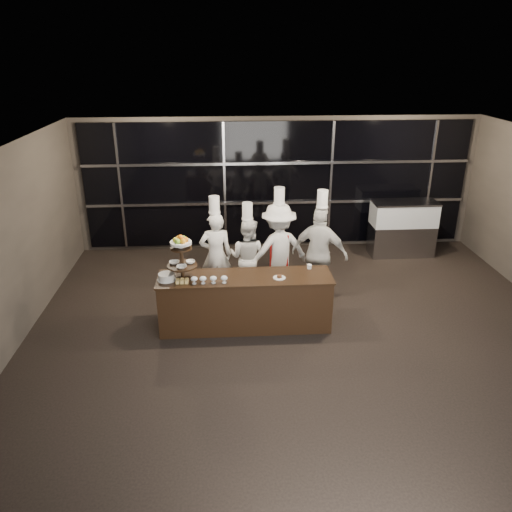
{
  "coord_description": "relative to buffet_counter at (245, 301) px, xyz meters",
  "views": [
    {
      "loc": [
        -1.21,
        -6.01,
        4.34
      ],
      "look_at": [
        -0.71,
        1.63,
        1.15
      ],
      "focal_mm": 35.0,
      "sensor_mm": 36.0,
      "label": 1
    }
  ],
  "objects": [
    {
      "name": "compotes",
      "position": [
        -0.58,
        -0.22,
        0.54
      ],
      "size": [
        0.58,
        0.11,
        0.12
      ],
      "color": "silver",
      "rests_on": "buffet_counter"
    },
    {
      "name": "chef_b",
      "position": [
        0.1,
        1.21,
        0.3
      ],
      "size": [
        0.91,
        0.83,
        1.8
      ],
      "color": "white",
      "rests_on": "ground"
    },
    {
      "name": "chef_a",
      "position": [
        -0.48,
        1.16,
        0.39
      ],
      "size": [
        0.63,
        0.45,
        1.95
      ],
      "color": "white",
      "rests_on": "ground"
    },
    {
      "name": "pastry_squares",
      "position": [
        -1.0,
        -0.16,
        0.48
      ],
      "size": [
        0.2,
        0.13,
        0.05
      ],
      "color": "#EECD74",
      "rests_on": "buffet_counter"
    },
    {
      "name": "display_case",
      "position": [
        3.66,
        2.97,
        0.22
      ],
      "size": [
        1.42,
        0.62,
        1.24
      ],
      "color": "#A5A5AA",
      "rests_on": "ground"
    },
    {
      "name": "room",
      "position": [
        0.91,
        -1.33,
        1.03
      ],
      "size": [
        10.0,
        10.0,
        10.0
      ],
      "color": "black",
      "rests_on": "ground"
    },
    {
      "name": "chef_cup",
      "position": [
        1.1,
        0.25,
        0.49
      ],
      "size": [
        0.08,
        0.08,
        0.07
      ],
      "primitive_type": "cylinder",
      "color": "white",
      "rests_on": "buffet_counter"
    },
    {
      "name": "layer_cake",
      "position": [
        -1.26,
        -0.05,
        0.51
      ],
      "size": [
        0.3,
        0.3,
        0.11
      ],
      "color": "white",
      "rests_on": "buffet_counter"
    },
    {
      "name": "display_stand",
      "position": [
        -1.0,
        -0.0,
        0.87
      ],
      "size": [
        0.48,
        0.48,
        0.74
      ],
      "color": "black",
      "rests_on": "buffet_counter"
    },
    {
      "name": "chef_c",
      "position": [
        0.67,
        1.19,
        0.43
      ],
      "size": [
        1.29,
        0.97,
        2.08
      ],
      "color": "white",
      "rests_on": "ground"
    },
    {
      "name": "small_plate",
      "position": [
        0.55,
        -0.1,
        0.47
      ],
      "size": [
        0.2,
        0.2,
        0.05
      ],
      "color": "white",
      "rests_on": "buffet_counter"
    },
    {
      "name": "chef_d",
      "position": [
        1.4,
        0.95,
        0.44
      ],
      "size": [
        1.13,
        0.84,
        2.08
      ],
      "color": "silver",
      "rests_on": "ground"
    },
    {
      "name": "buffet_counter",
      "position": [
        0.0,
        0.0,
        0.0
      ],
      "size": [
        2.84,
        0.74,
        0.92
      ],
      "color": "black",
      "rests_on": "ground"
    },
    {
      "name": "window_wall",
      "position": [
        0.91,
        3.61,
        1.04
      ],
      "size": [
        8.6,
        0.1,
        2.8
      ],
      "color": "black",
      "rests_on": "ground"
    }
  ]
}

